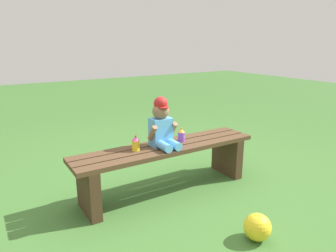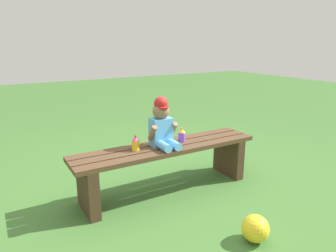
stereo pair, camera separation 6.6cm
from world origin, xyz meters
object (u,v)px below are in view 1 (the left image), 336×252
park_bench (167,160)px  sippy_cup_right (181,135)px  toy_ball (257,227)px  child_figure (162,125)px  sippy_cup_left (136,143)px

park_bench → sippy_cup_right: size_ratio=12.80×
park_bench → toy_ball: park_bench is taller
child_figure → sippy_cup_left: (-0.23, 0.01, -0.12)m
sippy_cup_left → sippy_cup_right: 0.43m
park_bench → child_figure: 0.30m
child_figure → sippy_cup_right: child_figure is taller
toy_ball → sippy_cup_right: bearing=88.3°
park_bench → sippy_cup_left: bearing=175.2°
park_bench → sippy_cup_right: bearing=8.2°
sippy_cup_right → park_bench: bearing=-171.8°
child_figure → sippy_cup_right: bearing=3.1°
sippy_cup_left → sippy_cup_right: bearing=0.0°
sippy_cup_left → sippy_cup_right: same height
park_bench → toy_ball: (0.13, -0.88, -0.19)m
child_figure → toy_ball: 1.04m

